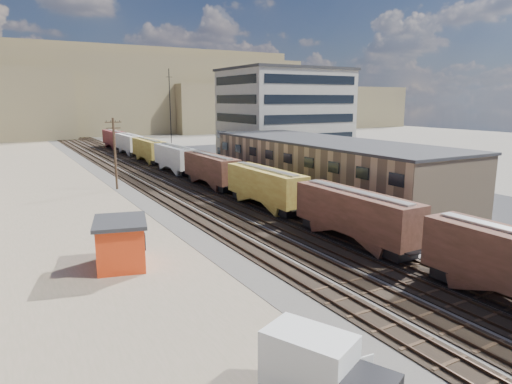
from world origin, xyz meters
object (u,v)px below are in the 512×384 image
maintenance_shed (121,243)px  parked_car_blue (277,157)px  utility_pole_north (115,152)px  freight_train (191,162)px  box_truck (324,372)px  parked_car_silver (467,203)px

maintenance_shed → parked_car_blue: 64.03m
maintenance_shed → parked_car_blue: (43.52, 46.94, -1.14)m
utility_pole_north → parked_car_blue: (36.75, 16.11, -4.58)m
freight_train → parked_car_blue: size_ratio=23.21×
freight_train → maintenance_shed: bearing=-119.7°
utility_pole_north → box_truck: utility_pole_north is taller
box_truck → maintenance_shed: maintenance_shed is taller
box_truck → maintenance_shed: size_ratio=1.05×
parked_car_silver → freight_train: bearing=23.5°
utility_pole_north → box_truck: size_ratio=1.67×
utility_pole_north → box_truck: 51.55m
maintenance_shed → parked_car_silver: 39.07m
box_truck → parked_car_blue: size_ratio=1.16×
box_truck → maintenance_shed: 20.72m
freight_train → utility_pole_north: size_ratio=11.97×
freight_train → parked_car_blue: bearing=28.8°
freight_train → utility_pole_north: 12.83m
parked_car_silver → parked_car_blue: bearing=-11.7°
utility_pole_north → parked_car_blue: utility_pole_north is taller
freight_train → parked_car_silver: freight_train is taller
parked_car_silver → parked_car_blue: parked_car_silver is taller
freight_train → utility_pole_north: bearing=-167.8°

